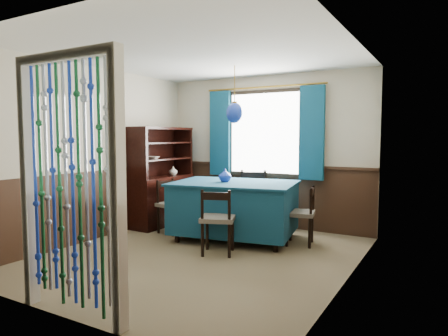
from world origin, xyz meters
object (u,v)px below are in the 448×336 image
Objects in this scene: dining_table at (234,207)px; chair_near at (217,219)px; bowl_shelf at (154,158)px; chair_right at (302,214)px; sideboard at (162,190)px; vase_table at (225,176)px; chair_far at (252,198)px; chair_left at (172,204)px; vase_sideboard at (173,170)px; pendant_lamp at (235,113)px.

dining_table is 0.79m from chair_near.
chair_right is at bearing 5.19° from bowl_shelf.
chair_near is 2.01m from sideboard.
sideboard reaches higher than vase_table.
chair_far is 1.14× the size of chair_left.
chair_right is at bearing -0.66° from sideboard.
chair_far is (-0.09, 0.77, 0.02)m from dining_table.
chair_right is 4.59× the size of vase_table.
bowl_shelf is (-1.66, 0.75, 0.71)m from chair_near.
vase_sideboard is at bearing 120.61° from chair_near.
dining_table reaches higher than chair_left.
chair_far is at bearing 19.78° from sideboard.
chair_far is 0.91m from vase_table.
pendant_lamp is at bearing 104.72° from chair_left.
pendant_lamp reaches higher than sideboard.
vase_table is (1.40, -0.30, 0.35)m from sideboard.
chair_near is 1.56m from chair_far.
chair_left is at bearing 176.87° from dining_table.
pendant_lamp is 4.87× the size of vase_sideboard.
chair_right is (0.95, 0.21, -0.04)m from dining_table.
vase_table is at bearing -0.57° from bowl_shelf.
chair_far reaches higher than chair_left.
vase_table is (-1.09, -0.23, 0.49)m from chair_right.
pendant_lamp reaches higher than dining_table.
dining_table is 11.51× the size of vase_sideboard.
sideboard is at bearing 160.07° from dining_table.
vase_table is (0.90, 0.10, 0.49)m from chair_left.
dining_table is 2.36× the size of pendant_lamp.
dining_table is 1.63m from bowl_shelf.
vase_table is at bearing -21.70° from vase_sideboard.
chair_far is 1.31m from chair_left.
chair_far is at bearing 29.33° from bowl_shelf.
chair_left is at bearing -173.67° from vase_table.
vase_table is 0.86× the size of bowl_shelf.
vase_sideboard reaches higher than chair_far.
bowl_shelf is at bearing -90.00° from vase_sideboard.
sideboard is 9.90× the size of vase_sideboard.
dining_table is 2.36× the size of chair_right.
chair_right is 1.22m from vase_table.
pendant_lamp is at bearing 78.34° from chair_far.
bowl_shelf is (-2.44, -0.22, 0.72)m from chair_right.
chair_left is at bearing -54.93° from vase_sideboard.
bowl_shelf is at bearing -179.43° from pendant_lamp.
vase_table is (-0.14, -0.03, -0.91)m from pendant_lamp.
chair_near is 2.14m from vase_sideboard.
pendant_lamp is 3.94× the size of bowl_shelf.
chair_near reaches higher than dining_table.
vase_sideboard is (-1.66, 1.28, 0.46)m from chair_near.
chair_left is at bearing 87.48° from chair_right.
chair_near is at bearing -30.37° from sideboard.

